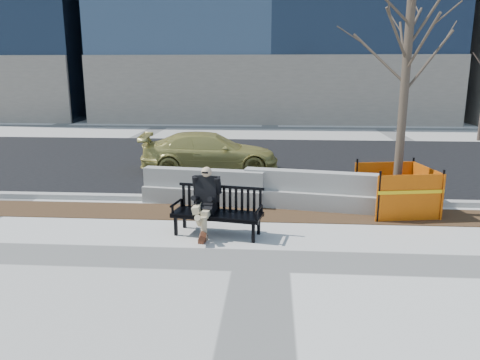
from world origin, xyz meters
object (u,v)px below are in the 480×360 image
at_px(bench, 218,235).
at_px(tree_fence, 395,212).
at_px(seated_man, 206,233).
at_px(sedan, 210,172).
at_px(jersey_barrier_left, 204,203).
at_px(jersey_barrier_right, 309,208).

height_order(bench, tree_fence, tree_fence).
bearing_deg(seated_man, sedan, 107.41).
xyz_separation_m(sedan, jersey_barrier_left, (0.32, -3.55, 0.00)).
bearing_deg(seated_man, jersey_barrier_right, 51.32).
bearing_deg(seated_man, jersey_barrier_left, 110.19).
bearing_deg(tree_fence, sedan, 140.40).
height_order(seated_man, jersey_barrier_right, seated_man).
relative_size(tree_fence, jersey_barrier_left, 1.89).
distance_m(bench, jersey_barrier_right, 2.76).
distance_m(seated_man, sedan, 5.70).
bearing_deg(jersey_barrier_right, tree_fence, 5.03).
xyz_separation_m(bench, tree_fence, (3.85, 1.80, 0.00)).
relative_size(sedan, jersey_barrier_left, 1.46).
bearing_deg(jersey_barrier_left, sedan, 102.76).
bearing_deg(sedan, jersey_barrier_left, 178.64).
xyz_separation_m(tree_fence, jersey_barrier_left, (-4.45, 0.39, 0.00)).
height_order(tree_fence, jersey_barrier_left, tree_fence).
bearing_deg(bench, sedan, 109.63).
bearing_deg(bench, jersey_barrier_right, 56.00).
distance_m(bench, tree_fence, 4.25).
height_order(sedan, jersey_barrier_right, sedan).
bearing_deg(jersey_barrier_right, bench, -124.72).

